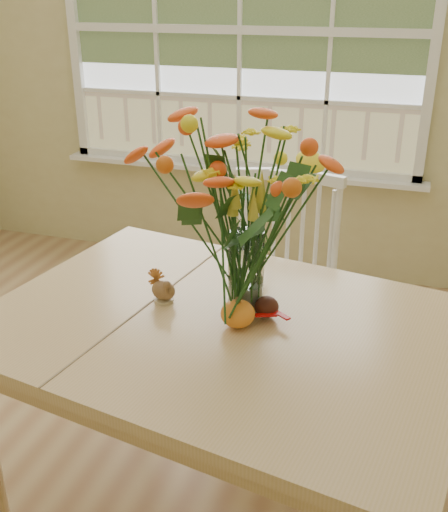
% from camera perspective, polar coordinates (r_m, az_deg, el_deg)
% --- Properties ---
extents(floor, '(4.00, 4.50, 0.01)m').
position_cam_1_polar(floor, '(2.56, -13.92, -21.20)').
color(floor, '#9F744D').
rests_on(floor, ground).
extents(wall_back, '(4.00, 0.02, 2.70)m').
position_cam_1_polar(wall_back, '(3.90, 1.64, 17.83)').
color(wall_back, '#C7BB7F').
rests_on(wall_back, floor).
extents(window, '(2.42, 0.12, 1.74)m').
position_cam_1_polar(window, '(3.85, 1.51, 20.45)').
color(window, silver).
rests_on(window, wall_back).
extents(dining_table, '(1.67, 1.32, 0.81)m').
position_cam_1_polar(dining_table, '(1.98, -0.18, -8.47)').
color(dining_table, tan).
rests_on(dining_table, floor).
extents(windsor_chair, '(0.49, 0.47, 1.03)m').
position_cam_1_polar(windsor_chair, '(2.73, 5.51, -2.29)').
color(windsor_chair, white).
rests_on(windsor_chair, floor).
extents(flower_vase, '(0.56, 0.56, 0.66)m').
position_cam_1_polar(flower_vase, '(1.85, 2.23, 5.95)').
color(flower_vase, white).
rests_on(flower_vase, dining_table).
extents(pumpkin, '(0.11, 0.11, 0.09)m').
position_cam_1_polar(pumpkin, '(1.88, 1.32, -5.64)').
color(pumpkin, orange).
rests_on(pumpkin, dining_table).
extents(turkey_figurine, '(0.09, 0.07, 0.11)m').
position_cam_1_polar(turkey_figurine, '(2.04, -5.79, -3.28)').
color(turkey_figurine, '#CCB78C').
rests_on(turkey_figurine, dining_table).
extents(dark_gourd, '(0.13, 0.09, 0.07)m').
position_cam_1_polar(dark_gourd, '(1.94, 4.08, -4.96)').
color(dark_gourd, '#38160F').
rests_on(dark_gourd, dining_table).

